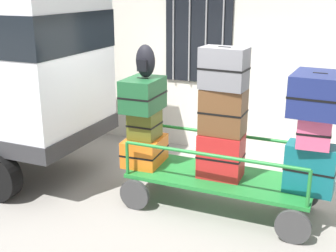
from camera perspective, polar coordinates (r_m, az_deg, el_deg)
ground_plane at (r=6.31m, az=1.28°, el=-9.32°), size 40.00×40.00×0.00m
building_wall at (r=7.72m, az=7.83°, el=14.81°), size 12.00×0.37×5.00m
luggage_cart at (r=5.92m, az=6.76°, el=-7.26°), size 2.49×1.02×0.47m
cart_railing at (r=5.74m, az=6.93°, el=-2.96°), size 2.37×0.89×0.47m
suitcase_left_bottom at (r=6.21m, az=-3.04°, el=-3.19°), size 0.54×0.67×0.38m
suitcase_left_middle at (r=6.09m, az=-3.06°, el=0.29°), size 0.39×0.39×0.41m
suitcase_left_top at (r=5.95m, az=-3.27°, el=4.13°), size 0.47×0.64×0.45m
suitcase_midleft_bottom at (r=5.77m, az=6.89°, el=-3.84°), size 0.58×0.41×0.59m
suitcase_midleft_middle at (r=5.60m, az=7.18°, el=1.89°), size 0.56×0.38×0.60m
suitcase_midleft_top at (r=5.44m, az=7.28°, el=7.46°), size 0.59×0.38×0.52m
suitcase_center_bottom at (r=5.57m, az=18.00°, el=-5.28°), size 0.61×0.36×0.61m
suitcase_center_middle at (r=5.42m, az=18.51°, el=-0.41°), size 0.41×0.53×0.38m
suitcase_center_top at (r=5.31m, az=18.96°, el=4.00°), size 0.62×0.74×0.48m
backpack at (r=5.88m, az=-2.97°, el=8.40°), size 0.27×0.22×0.44m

